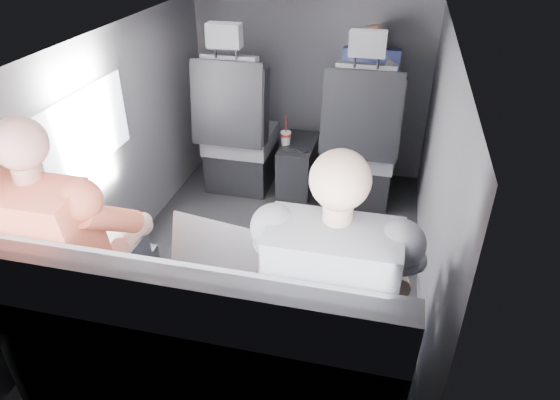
% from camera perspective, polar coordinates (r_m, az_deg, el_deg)
% --- Properties ---
extents(floor, '(2.60, 2.60, 0.00)m').
position_cam_1_polar(floor, '(3.14, -1.25, -6.70)').
color(floor, black).
rests_on(floor, ground).
extents(ceiling, '(2.60, 2.60, 0.00)m').
position_cam_1_polar(ceiling, '(2.55, -1.60, 18.12)').
color(ceiling, '#B2B2AD').
rests_on(ceiling, panel_back).
extents(panel_left, '(0.02, 2.60, 1.35)m').
position_cam_1_polar(panel_left, '(3.11, -17.75, 5.92)').
color(panel_left, '#56565B').
rests_on(panel_left, floor).
extents(panel_right, '(0.02, 2.60, 1.35)m').
position_cam_1_polar(panel_right, '(2.71, 17.33, 2.23)').
color(panel_right, '#56565B').
rests_on(panel_right, floor).
extents(panel_front, '(1.80, 0.02, 1.35)m').
position_cam_1_polar(panel_front, '(3.95, 3.48, 12.61)').
color(panel_front, '#56565B').
rests_on(panel_front, floor).
extents(panel_back, '(1.80, 0.02, 1.35)m').
position_cam_1_polar(panel_back, '(1.78, -12.39, -14.24)').
color(panel_back, '#56565B').
rests_on(panel_back, floor).
extents(side_window, '(0.02, 0.75, 0.42)m').
position_cam_1_polar(side_window, '(2.78, -21.09, 7.45)').
color(side_window, white).
rests_on(side_window, panel_left).
extents(seatbelt, '(0.35, 0.11, 0.59)m').
position_cam_1_polar(seatbelt, '(3.27, 9.41, 10.60)').
color(seatbelt, black).
rests_on(seatbelt, front_seat_right).
extents(front_seat_left, '(0.52, 0.58, 1.26)m').
position_cam_1_polar(front_seat_left, '(3.74, -4.80, 6.94)').
color(front_seat_left, black).
rests_on(front_seat_left, floor).
extents(front_seat_right, '(0.52, 0.58, 1.26)m').
position_cam_1_polar(front_seat_right, '(3.58, 9.12, 5.52)').
color(front_seat_right, black).
rests_on(front_seat_right, floor).
extents(center_console, '(0.24, 0.48, 0.41)m').
position_cam_1_polar(center_console, '(3.76, 2.09, 3.76)').
color(center_console, black).
rests_on(center_console, floor).
extents(rear_bench, '(1.60, 0.57, 0.92)m').
position_cam_1_polar(rear_bench, '(2.19, -8.64, -16.81)').
color(rear_bench, '#58585D').
rests_on(rear_bench, floor).
extents(soda_cup, '(0.08, 0.08, 0.23)m').
position_cam_1_polar(soda_cup, '(3.61, 0.67, 7.12)').
color(soda_cup, white).
rests_on(soda_cup, center_console).
extents(laptop_white, '(0.30, 0.28, 0.22)m').
position_cam_1_polar(laptop_white, '(2.40, -21.28, -3.82)').
color(laptop_white, silver).
rests_on(laptop_white, passenger_rear_left).
extents(laptop_silver, '(0.42, 0.40, 0.27)m').
position_cam_1_polar(laptop_silver, '(2.13, -6.38, -6.13)').
color(laptop_silver, '#BBBBC0').
rests_on(laptop_silver, rear_bench).
extents(laptop_black, '(0.37, 0.35, 0.24)m').
position_cam_1_polar(laptop_black, '(2.03, 5.80, -8.49)').
color(laptop_black, black).
rests_on(laptop_black, passenger_rear_right).
extents(passenger_rear_left, '(0.55, 0.66, 1.29)m').
position_cam_1_polar(passenger_rear_left, '(2.28, -22.81, -5.45)').
color(passenger_rear_left, '#333338').
rests_on(passenger_rear_left, rear_bench).
extents(passenger_rear_right, '(0.54, 0.66, 1.29)m').
position_cam_1_polar(passenger_rear_right, '(1.91, 6.30, -10.56)').
color(passenger_rear_right, navy).
rests_on(passenger_rear_right, rear_bench).
extents(passenger_front_right, '(0.39, 0.39, 0.78)m').
position_cam_1_polar(passenger_front_right, '(3.69, 10.07, 12.06)').
color(passenger_front_right, navy).
rests_on(passenger_front_right, front_seat_right).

